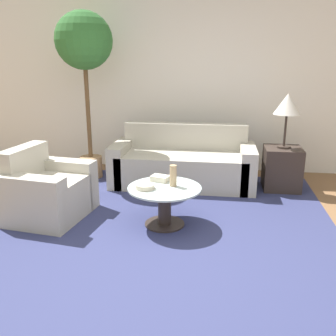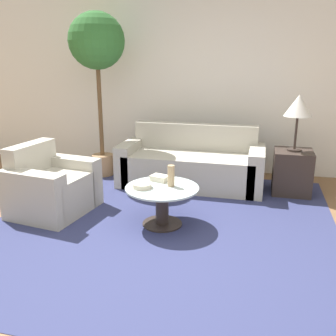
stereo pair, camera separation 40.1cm
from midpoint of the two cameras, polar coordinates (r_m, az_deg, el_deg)
name	(u,v)px [view 2 (the right image)]	position (r m, az deg, el deg)	size (l,w,h in m)	color
ground_plane	(148,263)	(3.30, 0.55, -14.35)	(14.00, 14.00, 0.00)	brown
wall_back	(205,85)	(5.76, 7.68, 12.48)	(10.00, 0.06, 2.60)	white
rug	(162,224)	(3.98, 2.03, -8.61)	(3.55, 3.63, 0.01)	navy
sofa_main	(192,165)	(5.16, 5.90, 0.50)	(1.93, 0.81, 0.80)	#B2AD9E
armchair	(50,188)	(4.37, -15.10, -3.02)	(0.86, 0.96, 0.77)	#B2AD9E
coffee_table	(162,201)	(3.87, 2.07, -5.03)	(0.76, 0.76, 0.42)	#332823
side_table	(292,172)	(5.11, 20.54, -0.61)	(0.47, 0.47, 0.56)	#332823
table_lamp	(298,107)	(4.94, 21.52, 8.63)	(0.34, 0.34, 0.70)	#332823
potted_plant	(97,50)	(5.40, -8.59, 17.40)	(0.77, 0.77, 2.29)	#93704C
vase	(171,176)	(3.82, 3.48, -1.25)	(0.07, 0.07, 0.22)	tan
bowl	(142,186)	(3.79, -0.93, -2.75)	(0.19, 0.19, 0.05)	beige
book_stack	(160,178)	(4.00, 1.61, -1.59)	(0.22, 0.18, 0.06)	beige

